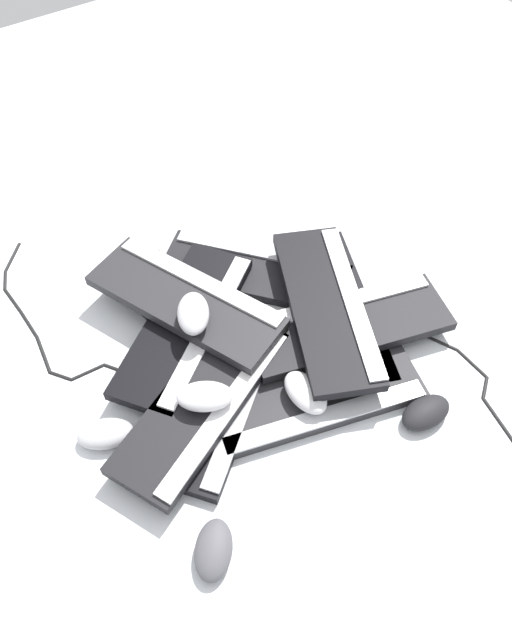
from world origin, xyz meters
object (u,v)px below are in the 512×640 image
at_px(keyboard_0, 316,398).
at_px(keyboard_9, 327,306).
at_px(keyboard_7, 186,300).
at_px(keyboard_4, 221,393).
at_px(mouse_1, 205,396).
at_px(mouse_0, 214,550).
at_px(mouse_5, 105,434).
at_px(mouse_3, 305,392).
at_px(keyboard_1, 335,307).
at_px(mouse_2, 426,413).
at_px(keyboard_2, 255,272).
at_px(keyboard_5, 186,324).
at_px(keyboard_3, 197,321).
at_px(keyboard_8, 203,401).
at_px(mouse_4, 193,313).
at_px(keyboard_6, 348,325).

distance_m(keyboard_0, keyboard_9, 0.20).
xyz_separation_m(keyboard_7, keyboard_9, (0.18, 0.24, 0.00)).
relative_size(keyboard_4, mouse_1, 3.98).
distance_m(keyboard_0, mouse_0, 0.36).
height_order(keyboard_4, mouse_5, mouse_5).
bearing_deg(mouse_3, keyboard_1, -53.23).
distance_m(keyboard_4, mouse_2, 0.41).
height_order(keyboard_2, keyboard_5, keyboard_5).
height_order(keyboard_3, keyboard_8, keyboard_8).
bearing_deg(keyboard_8, keyboard_0, 62.50).
distance_m(keyboard_1, keyboard_2, 0.21).
bearing_deg(keyboard_1, mouse_3, -51.85).
bearing_deg(keyboard_1, mouse_2, -3.30).
bearing_deg(mouse_4, keyboard_8, -176.54).
height_order(keyboard_8, mouse_3, mouse_3).
bearing_deg(keyboard_5, mouse_2, 34.00).
relative_size(keyboard_9, mouse_4, 4.21).
bearing_deg(mouse_3, mouse_4, 21.24).
height_order(keyboard_3, mouse_1, mouse_1).
distance_m(mouse_1, mouse_5, 0.21).
bearing_deg(mouse_0, keyboard_0, -26.71).
height_order(keyboard_3, keyboard_9, keyboard_9).
distance_m(keyboard_2, mouse_3, 0.37).
bearing_deg(mouse_2, keyboard_8, -33.78).
height_order(keyboard_5, mouse_0, keyboard_5).
bearing_deg(keyboard_2, keyboard_4, -45.45).
xyz_separation_m(keyboard_0, mouse_1, (-0.09, -0.20, 0.07)).
distance_m(mouse_3, mouse_4, 0.28).
height_order(mouse_1, mouse_3, mouse_1).
relative_size(keyboard_1, mouse_1, 4.22).
distance_m(keyboard_4, keyboard_6, 0.31).
distance_m(keyboard_7, mouse_0, 0.52).
height_order(keyboard_6, mouse_5, keyboard_6).
height_order(keyboard_5, keyboard_8, same).
relative_size(keyboard_1, mouse_2, 4.22).
height_order(keyboard_4, keyboard_7, keyboard_7).
distance_m(mouse_4, mouse_5, 0.29).
height_order(keyboard_1, mouse_1, mouse_1).
distance_m(keyboard_6, mouse_3, 0.20).
xyz_separation_m(mouse_1, mouse_5, (-0.07, -0.19, -0.06)).
bearing_deg(mouse_5, keyboard_3, 51.15).
relative_size(keyboard_3, keyboard_4, 1.06).
bearing_deg(keyboard_4, keyboard_6, 85.83).
bearing_deg(keyboard_6, mouse_2, 1.14).
distance_m(keyboard_2, mouse_2, 0.51).
bearing_deg(keyboard_3, keyboard_6, 50.63).
xyz_separation_m(keyboard_5, mouse_3, (0.28, 0.11, 0.01)).
distance_m(keyboard_1, mouse_4, 0.34).
relative_size(keyboard_3, keyboard_6, 1.00).
relative_size(mouse_2, mouse_3, 1.00).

